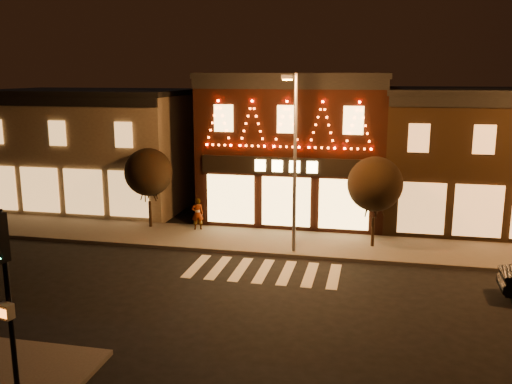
% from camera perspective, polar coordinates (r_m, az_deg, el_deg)
% --- Properties ---
extents(ground, '(120.00, 120.00, 0.00)m').
position_cam_1_polar(ground, '(20.32, -1.51, -11.94)').
color(ground, black).
rests_on(ground, ground).
extents(sidewalk_far, '(44.00, 4.00, 0.15)m').
position_cam_1_polar(sidewalk_far, '(27.40, 6.56, -5.41)').
color(sidewalk_far, '#47423D').
rests_on(sidewalk_far, ground).
extents(building_left, '(12.20, 8.28, 7.30)m').
position_cam_1_polar(building_left, '(36.75, -16.30, 4.39)').
color(building_left, '#786755').
rests_on(building_left, ground).
extents(building_pulp, '(10.20, 8.34, 8.30)m').
position_cam_1_polar(building_pulp, '(32.57, 4.28, 4.80)').
color(building_pulp, black).
rests_on(building_pulp, ground).
extents(building_right_a, '(9.20, 8.28, 7.50)m').
position_cam_1_polar(building_right_a, '(32.73, 21.01, 3.36)').
color(building_right_a, '#312011').
rests_on(building_right_a, ground).
extents(traffic_signal_near, '(0.42, 0.53, 5.06)m').
position_cam_1_polar(traffic_signal_near, '(14.34, -24.57, -7.59)').
color(traffic_signal_near, black).
rests_on(traffic_signal_near, sidewalk_near).
extents(streetlamp_mid, '(0.53, 1.87, 8.14)m').
position_cam_1_polar(streetlamp_mid, '(24.87, 3.91, 4.32)').
color(streetlamp_mid, '#59595E').
rests_on(streetlamp_mid, sidewalk_far).
extents(tree_left, '(2.55, 2.55, 4.27)m').
position_cam_1_polar(tree_left, '(30.02, -10.99, 2.01)').
color(tree_left, black).
rests_on(tree_left, sidewalk_far).
extents(tree_right, '(2.59, 2.59, 4.33)m').
position_cam_1_polar(tree_right, '(26.63, 12.13, 0.80)').
color(tree_right, black).
rests_on(tree_right, sidewalk_far).
extents(pedestrian, '(0.73, 0.62, 1.70)m').
position_cam_1_polar(pedestrian, '(29.56, -6.03, -2.23)').
color(pedestrian, gray).
rests_on(pedestrian, sidewalk_far).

